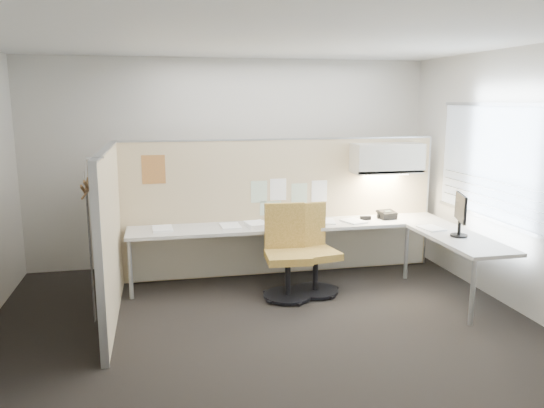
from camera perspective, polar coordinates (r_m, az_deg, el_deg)
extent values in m
cube|color=black|center=(5.54, -0.86, -12.85)|extent=(5.50, 4.50, 0.01)
cube|color=white|center=(5.09, -0.95, 17.43)|extent=(5.50, 4.50, 0.01)
cube|color=beige|center=(7.33, -4.34, 4.45)|extent=(5.50, 0.02, 2.80)
cube|color=beige|center=(3.01, 7.50, -5.24)|extent=(5.50, 0.02, 2.80)
cube|color=beige|center=(6.27, 24.60, 2.36)|extent=(0.02, 4.50, 2.80)
cube|color=#A8B4C3|center=(6.24, 24.53, 3.71)|extent=(0.01, 2.80, 1.30)
cube|color=#CAB08C|center=(6.88, 1.01, -0.38)|extent=(4.10, 0.06, 1.75)
cube|color=#CAB08C|center=(5.66, -17.01, -3.39)|extent=(0.06, 2.20, 1.75)
cube|color=beige|center=(6.61, 2.07, -2.32)|extent=(4.00, 0.60, 0.04)
cube|color=beige|center=(6.34, 19.56, -3.56)|extent=(0.60, 1.47, 0.04)
cube|color=beige|center=(6.96, 1.51, -4.74)|extent=(3.90, 0.02, 0.64)
cylinder|color=#A5A8AA|center=(6.29, -14.99, -6.86)|extent=(0.05, 0.05, 0.69)
cylinder|color=#A5A8AA|center=(5.76, 20.76, -8.89)|extent=(0.05, 0.05, 0.69)
cylinder|color=#A5A8AA|center=(6.97, 14.25, -5.06)|extent=(0.05, 0.05, 0.69)
cube|color=beige|center=(7.02, 12.26, 4.84)|extent=(0.90, 0.36, 0.38)
cube|color=#FFEABF|center=(7.04, 12.19, 3.14)|extent=(0.60, 0.06, 0.02)
cube|color=#8CBF8C|center=(6.75, -1.40, 1.33)|extent=(0.21, 0.00, 0.28)
cube|color=white|center=(6.79, 0.67, 1.57)|extent=(0.21, 0.00, 0.28)
cube|color=#8CBF8C|center=(6.87, 2.95, 1.07)|extent=(0.21, 0.00, 0.28)
cube|color=white|center=(6.94, 5.10, 1.40)|extent=(0.21, 0.00, 0.28)
cube|color=#8CBF8C|center=(6.81, -0.15, -0.45)|extent=(0.28, 0.00, 0.18)
cube|color=white|center=(6.94, 3.89, -0.44)|extent=(0.21, 0.00, 0.14)
cube|color=orange|center=(6.58, -12.62, 3.64)|extent=(0.28, 0.00, 0.35)
cylinder|color=black|center=(6.20, 1.70, -9.80)|extent=(0.56, 0.56, 0.03)
cylinder|color=black|center=(6.13, 1.71, -7.92)|extent=(0.06, 0.06, 0.43)
cube|color=#DAA851|center=(6.05, 1.72, -5.71)|extent=(0.53, 0.53, 0.09)
cube|color=#DAA851|center=(6.20, 1.37, -2.34)|extent=(0.48, 0.10, 0.54)
cylinder|color=black|center=(6.37, 4.65, -9.27)|extent=(0.54, 0.54, 0.03)
cylinder|color=black|center=(6.30, 4.68, -7.48)|extent=(0.06, 0.06, 0.42)
cube|color=#DAA851|center=(6.23, 4.72, -5.39)|extent=(0.56, 0.56, 0.08)
cube|color=#DAA851|center=(6.35, 3.82, -2.22)|extent=(0.46, 0.14, 0.52)
cylinder|color=black|center=(6.35, 19.45, -3.20)|extent=(0.19, 0.19, 0.02)
cylinder|color=black|center=(6.34, 19.49, -2.48)|extent=(0.04, 0.04, 0.17)
cube|color=black|center=(6.29, 19.63, -0.36)|extent=(0.18, 0.44, 0.31)
cube|color=black|center=(6.29, 19.63, -0.36)|extent=(0.14, 0.40, 0.27)
cube|color=black|center=(7.04, 12.29, -1.16)|extent=(0.22, 0.22, 0.12)
cylinder|color=black|center=(7.02, 11.56, -0.88)|extent=(0.06, 0.17, 0.04)
cube|color=black|center=(6.93, 10.02, -1.49)|extent=(0.14, 0.06, 0.05)
cube|color=black|center=(7.05, 11.66, -1.29)|extent=(0.11, 0.08, 0.06)
cube|color=silver|center=(4.65, -18.49, 4.76)|extent=(0.14, 0.02, 0.02)
cylinder|color=silver|center=(4.67, -19.28, 3.68)|extent=(0.02, 0.02, 0.14)
cube|color=#AD7F4C|center=(4.69, -19.18, 2.10)|extent=(0.02, 0.45, 0.12)
cube|color=#AD7F4C|center=(4.72, -19.47, 1.66)|extent=(0.02, 0.45, 0.12)
cube|color=gray|center=(4.77, -18.89, -5.61)|extent=(0.01, 0.07, 1.12)
cube|color=white|center=(6.44, -11.70, -2.61)|extent=(0.25, 0.31, 0.03)
cube|color=white|center=(6.47, -4.51, -2.38)|extent=(0.24, 0.31, 0.02)
cube|color=white|center=(6.48, -1.70, -2.21)|extent=(0.28, 0.33, 0.05)
cube|color=white|center=(6.73, 5.76, -1.89)|extent=(0.28, 0.34, 0.02)
cube|color=white|center=(6.78, 8.78, -1.85)|extent=(0.31, 0.35, 0.02)
cube|color=white|center=(6.62, 16.77, -2.52)|extent=(0.27, 0.33, 0.02)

